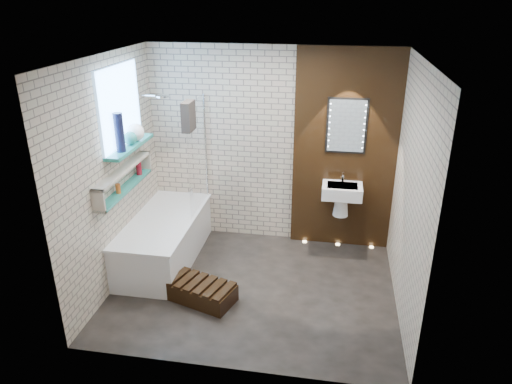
% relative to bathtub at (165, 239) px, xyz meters
% --- Properties ---
extents(ground, '(3.20, 3.20, 0.00)m').
position_rel_bathtub_xyz_m(ground, '(1.22, -0.45, -0.29)').
color(ground, black).
rests_on(ground, ground).
extents(room_shell, '(3.24, 3.20, 2.60)m').
position_rel_bathtub_xyz_m(room_shell, '(1.22, -0.45, 1.01)').
color(room_shell, '#C1AC99').
rests_on(room_shell, ground).
extents(walnut_panel, '(1.30, 0.06, 2.60)m').
position_rel_bathtub_xyz_m(walnut_panel, '(2.17, 0.82, 1.01)').
color(walnut_panel, black).
rests_on(walnut_panel, ground).
extents(clerestory_window, '(0.18, 1.00, 0.94)m').
position_rel_bathtub_xyz_m(clerestory_window, '(-0.34, -0.10, 1.61)').
color(clerestory_window, '#7FADE0').
rests_on(clerestory_window, room_shell).
extents(display_niche, '(0.14, 1.30, 0.26)m').
position_rel_bathtub_xyz_m(display_niche, '(-0.31, -0.30, 0.91)').
color(display_niche, '#227E73').
rests_on(display_niche, room_shell).
extents(bathtub, '(0.79, 1.74, 0.70)m').
position_rel_bathtub_xyz_m(bathtub, '(0.00, 0.00, 0.00)').
color(bathtub, white).
rests_on(bathtub, ground).
extents(bath_screen, '(0.01, 0.78, 1.40)m').
position_rel_bathtub_xyz_m(bath_screen, '(0.35, 0.44, 0.99)').
color(bath_screen, white).
rests_on(bath_screen, bathtub).
extents(towel, '(0.10, 0.26, 0.34)m').
position_rel_bathtub_xyz_m(towel, '(0.35, 0.15, 1.56)').
color(towel, black).
rests_on(towel, bath_screen).
extents(shower_head, '(0.18, 0.18, 0.02)m').
position_rel_bathtub_xyz_m(shower_head, '(-0.08, 0.50, 1.71)').
color(shower_head, silver).
rests_on(shower_head, room_shell).
extents(washbasin, '(0.50, 0.36, 0.58)m').
position_rel_bathtub_xyz_m(washbasin, '(2.17, 0.62, 0.50)').
color(washbasin, white).
rests_on(washbasin, walnut_panel).
extents(led_mirror, '(0.50, 0.02, 0.70)m').
position_rel_bathtub_xyz_m(led_mirror, '(2.17, 0.78, 1.36)').
color(led_mirror, black).
rests_on(led_mirror, walnut_panel).
extents(walnut_step, '(0.94, 0.64, 0.19)m').
position_rel_bathtub_xyz_m(walnut_step, '(0.62, -0.75, -0.19)').
color(walnut_step, black).
rests_on(walnut_step, ground).
extents(niche_bottles, '(0.07, 0.66, 0.17)m').
position_rel_bathtub_xyz_m(niche_bottles, '(-0.31, -0.06, 0.88)').
color(niche_bottles, '#B8501C').
rests_on(niche_bottles, display_niche).
extents(sill_vases, '(0.21, 0.57, 0.43)m').
position_rel_bathtub_xyz_m(sill_vases, '(-0.28, -0.08, 1.39)').
color(sill_vases, '#121632').
rests_on(sill_vases, clerestory_window).
extents(floor_uplights, '(0.96, 0.06, 0.01)m').
position_rel_bathtub_xyz_m(floor_uplights, '(2.17, 0.75, -0.29)').
color(floor_uplights, '#FFD899').
rests_on(floor_uplights, ground).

